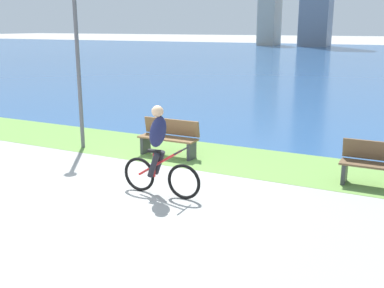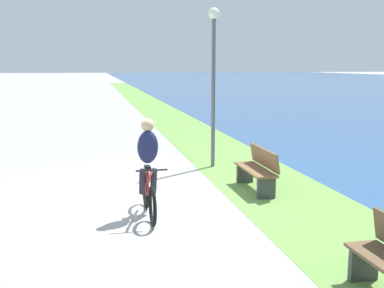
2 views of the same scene
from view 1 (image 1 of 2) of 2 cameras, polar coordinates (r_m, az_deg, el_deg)
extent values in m
plane|color=#9E9E99|center=(9.29, -9.69, -5.25)|extent=(300.00, 300.00, 0.00)
cube|color=#6B9947|center=(11.61, -1.32, -1.01)|extent=(120.00, 2.37, 0.01)
cube|color=#2D568C|center=(48.18, 20.65, 9.89)|extent=(300.00, 73.46, 0.00)
torus|color=black|center=(8.42, -1.03, -4.72)|extent=(0.67, 0.06, 0.67)
torus|color=black|center=(8.89, -6.59, -3.77)|extent=(0.67, 0.06, 0.67)
cylinder|color=red|center=(8.57, -4.06, -2.36)|extent=(0.94, 0.04, 0.62)
cylinder|color=red|center=(8.64, -4.74, -2.57)|extent=(0.04, 0.04, 0.49)
cube|color=black|center=(8.57, -4.78, -0.89)|extent=(0.24, 0.10, 0.05)
cylinder|color=black|center=(8.27, -1.35, -0.84)|extent=(0.03, 0.52, 0.03)
ellipsoid|color=#1E234C|center=(8.43, -4.27, 1.52)|extent=(0.40, 0.36, 0.65)
sphere|color=#D8AD84|center=(8.35, -4.32, 4.07)|extent=(0.22, 0.22, 0.22)
cylinder|color=#26262D|center=(8.69, -4.13, -2.30)|extent=(0.27, 0.11, 0.49)
cylinder|color=#26262D|center=(8.53, -4.82, -2.64)|extent=(0.27, 0.11, 0.49)
cube|color=brown|center=(11.18, -3.03, 0.72)|extent=(1.50, 0.45, 0.04)
cube|color=brown|center=(11.28, -2.56, 2.16)|extent=(1.50, 0.11, 0.40)
cube|color=#38383D|center=(10.93, -0.05, -0.79)|extent=(0.08, 0.37, 0.45)
cube|color=#38383D|center=(11.56, -5.82, -0.02)|extent=(0.08, 0.37, 0.45)
cube|color=brown|center=(9.69, 22.35, -2.54)|extent=(1.50, 0.45, 0.04)
cube|color=brown|center=(9.81, 22.59, -0.84)|extent=(1.50, 0.11, 0.40)
cube|color=#38383D|center=(9.81, 18.46, -3.35)|extent=(0.08, 0.37, 0.45)
cylinder|color=#595960|center=(12.09, -13.91, 8.27)|extent=(0.10, 0.10, 3.77)
camera|label=2|loc=(7.09, 56.52, 4.05)|focal=43.01mm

